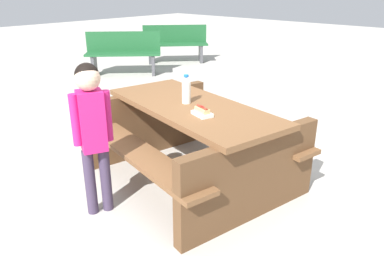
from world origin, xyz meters
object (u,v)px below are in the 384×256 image
(child_in_coat, at_px, (92,121))
(park_bench_mid, at_px, (175,43))
(picnic_table, at_px, (192,136))
(park_bench_near, at_px, (123,52))
(soda_bottle, at_px, (186,90))
(hotdog_tray, at_px, (202,112))

(child_in_coat, distance_m, park_bench_mid, 6.27)
(picnic_table, relative_size, park_bench_mid, 1.47)
(park_bench_near, bearing_deg, park_bench_mid, 94.39)
(child_in_coat, bearing_deg, park_bench_near, 139.93)
(picnic_table, height_order, park_bench_mid, park_bench_mid)
(soda_bottle, bearing_deg, hotdog_tray, -25.95)
(child_in_coat, bearing_deg, hotdog_tray, 58.61)
(child_in_coat, height_order, park_bench_mid, child_in_coat)
(soda_bottle, distance_m, park_bench_mid, 5.69)
(picnic_table, height_order, soda_bottle, soda_bottle)
(soda_bottle, distance_m, hotdog_tray, 0.38)
(picnic_table, distance_m, soda_bottle, 0.43)
(soda_bottle, height_order, hotdog_tray, soda_bottle)
(park_bench_near, distance_m, park_bench_mid, 1.62)
(child_in_coat, relative_size, park_bench_mid, 0.89)
(picnic_table, distance_m, park_bench_mid, 5.73)
(picnic_table, height_order, child_in_coat, child_in_coat)
(soda_bottle, xyz_separation_m, hotdog_tray, (0.33, -0.16, -0.09))
(child_in_coat, distance_m, park_bench_near, 5.03)
(hotdog_tray, relative_size, park_bench_near, 0.15)
(park_bench_mid, bearing_deg, park_bench_near, -85.61)
(picnic_table, distance_m, hotdog_tray, 0.46)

